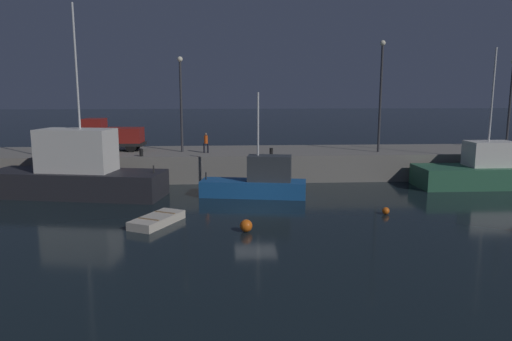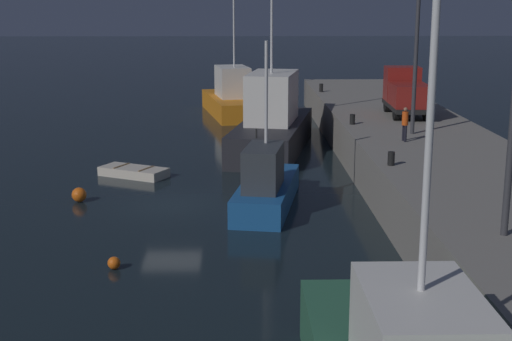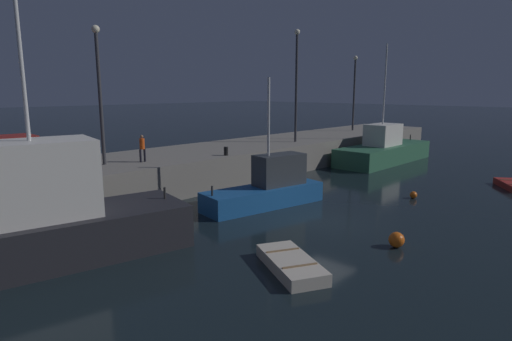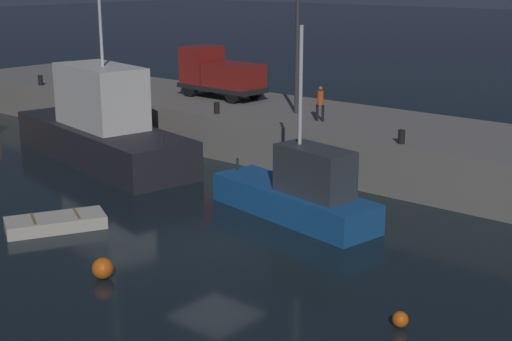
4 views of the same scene
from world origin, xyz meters
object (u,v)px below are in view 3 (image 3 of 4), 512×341
object	(u,v)px
bollard_central	(226,151)
dockworker	(142,147)
fishing_boat_orange	(268,188)
mooring_buoy_mid	(397,240)
mooring_buoy_near	(413,195)
fishing_trawler_red	(24,223)
bollard_west	(73,173)
lamp_post_west	(99,85)
lamp_post_central	(354,87)
fishing_boat_blue	(384,150)
dinghy_orange_near	(291,264)
lamp_post_east	(296,78)

from	to	relation	value
bollard_central	dockworker	bearing A→B (deg)	161.91
fishing_boat_orange	mooring_buoy_mid	xyz separation A→B (m)	(-1.17, -8.12, -0.66)
mooring_buoy_near	fishing_trawler_red	bearing A→B (deg)	162.69
mooring_buoy_mid	bollard_west	distance (m)	15.18
lamp_post_west	lamp_post_central	distance (m)	28.08
dockworker	lamp_post_west	bearing A→B (deg)	157.06
fishing_trawler_red	fishing_boat_blue	world-z (taller)	fishing_trawler_red
dinghy_orange_near	mooring_buoy_mid	distance (m)	5.03
lamp_post_west	dockworker	xyz separation A→B (m)	(1.98, -0.84, -3.57)
fishing_boat_blue	mooring_buoy_mid	bearing A→B (deg)	-151.33
fishing_boat_orange	mooring_buoy_near	size ratio (longest dim) A/B	17.45
bollard_central	lamp_post_west	bearing A→B (deg)	160.53
mooring_buoy_mid	dinghy_orange_near	bearing A→B (deg)	160.20
mooring_buoy_mid	dockworker	distance (m)	15.23
mooring_buoy_mid	lamp_post_west	size ratio (longest dim) A/B	0.08
fishing_boat_blue	fishing_boat_orange	world-z (taller)	fishing_boat_blue
lamp_post_west	bollard_west	world-z (taller)	lamp_post_west
fishing_boat_blue	dockworker	world-z (taller)	fishing_boat_blue
fishing_boat_blue	fishing_trawler_red	bearing A→B (deg)	-177.36
lamp_post_central	bollard_central	world-z (taller)	lamp_post_central
fishing_trawler_red	fishing_boat_orange	xyz separation A→B (m)	(12.25, -0.81, -0.64)
fishing_boat_blue	dinghy_orange_near	bearing A→B (deg)	-159.95
mooring_buoy_mid	bollard_west	bearing A→B (deg)	119.77
dinghy_orange_near	mooring_buoy_near	distance (m)	13.04
mooring_buoy_mid	bollard_central	world-z (taller)	bollard_central
lamp_post_west	lamp_post_east	xyz separation A→B (m)	(16.04, -1.16, 0.64)
lamp_post_west	bollard_central	size ratio (longest dim) A/B	13.75
dinghy_orange_near	bollard_west	size ratio (longest dim) A/B	6.76
fishing_boat_orange	mooring_buoy_mid	bearing A→B (deg)	-98.19
mooring_buoy_near	mooring_buoy_mid	bearing A→B (deg)	-160.63
lamp_post_central	bollard_central	xyz separation A→B (m)	(-20.96, -3.24, -4.20)
fishing_boat_blue	bollard_central	size ratio (longest dim) A/B	20.52
fishing_trawler_red	fishing_boat_blue	size ratio (longest dim) A/B	1.11
fishing_trawler_red	bollard_central	distance (m)	14.26
lamp_post_east	bollard_central	bearing A→B (deg)	-171.40
lamp_post_central	fishing_boat_blue	bearing A→B (deg)	-127.67
mooring_buoy_mid	lamp_post_east	xyz separation A→B (m)	(11.46, 14.43, 6.95)
dinghy_orange_near	bollard_central	size ratio (longest dim) A/B	6.61
fishing_trawler_red	dinghy_orange_near	size ratio (longest dim) A/B	3.44
fishing_trawler_red	mooring_buoy_near	size ratio (longest dim) A/B	30.02
fishing_boat_blue	dockworker	size ratio (longest dim) A/B	7.11
fishing_trawler_red	mooring_buoy_near	world-z (taller)	fishing_trawler_red
fishing_boat_orange	lamp_post_east	xyz separation A→B (m)	(10.29, 6.31, 6.28)
fishing_boat_blue	bollard_central	bearing A→B (deg)	170.39
dinghy_orange_near	bollard_central	xyz separation A→B (m)	(7.26, 11.37, 2.19)
mooring_buoy_mid	lamp_post_west	distance (m)	17.43
fishing_boat_orange	fishing_boat_blue	bearing A→B (deg)	7.08
dockworker	bollard_west	distance (m)	5.20
fishing_boat_blue	bollard_west	world-z (taller)	fishing_boat_blue
fishing_trawler_red	lamp_post_central	world-z (taller)	fishing_trawler_red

